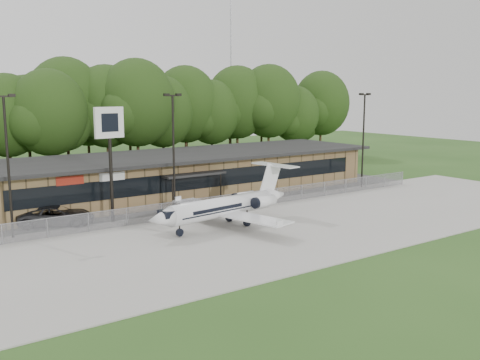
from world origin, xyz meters
TOP-DOWN VIEW (x-y plane):
  - ground at (0.00, 0.00)m, footprint 160.00×160.00m
  - apron at (0.00, 8.00)m, footprint 64.00×18.00m
  - parking_lot at (0.00, 19.50)m, footprint 50.00×9.00m
  - terminal at (-0.00, 23.94)m, footprint 41.00×11.65m
  - fence at (0.00, 15.00)m, footprint 46.00×0.04m
  - treeline at (0.00, 42.00)m, footprint 72.00×12.00m
  - radio_mast at (22.00, 48.00)m, footprint 0.20×0.20m
  - light_pole_left at (-18.00, 16.50)m, footprint 1.55×0.30m
  - light_pole_mid at (-5.00, 16.50)m, footprint 1.55×0.30m
  - light_pole_right at (18.00, 16.50)m, footprint 1.55×0.30m
  - business_jet at (-3.75, 10.41)m, footprint 13.49×12.07m
  - suv at (-14.33, 18.43)m, footprint 6.30×4.77m
  - pole_sign at (-10.41, 16.79)m, footprint 2.43×0.56m

SIDE VIEW (x-z plane):
  - ground at x=0.00m, z-range 0.00..0.00m
  - parking_lot at x=0.00m, z-range 0.00..0.06m
  - apron at x=0.00m, z-range 0.00..0.08m
  - fence at x=0.00m, z-range 0.02..1.54m
  - suv at x=-14.33m, z-range 0.00..1.59m
  - business_jet at x=-3.75m, z-range -0.65..3.89m
  - terminal at x=0.00m, z-range 0.03..4.33m
  - light_pole_left at x=-18.00m, z-range 0.86..11.09m
  - light_pole_mid at x=-5.00m, z-range 0.86..11.09m
  - light_pole_right at x=18.00m, z-range 0.86..11.09m
  - pole_sign at x=-10.41m, z-range 2.44..11.65m
  - treeline at x=0.00m, z-range 0.00..15.00m
  - radio_mast at x=22.00m, z-range 0.00..25.00m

